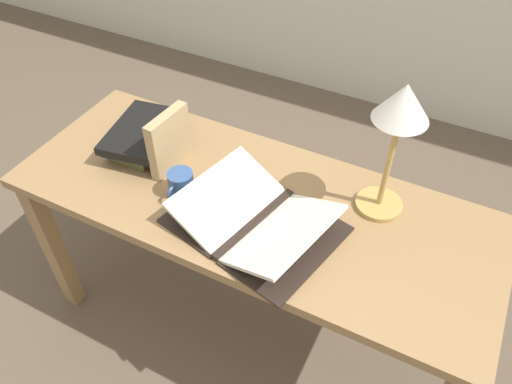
# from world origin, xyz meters

# --- Properties ---
(ground_plane) EXTENTS (12.00, 12.00, 0.00)m
(ground_plane) POSITION_xyz_m (0.00, 0.00, 0.00)
(ground_plane) COLOR brown
(reading_desk) EXTENTS (1.58, 0.61, 0.73)m
(reading_desk) POSITION_xyz_m (0.00, 0.00, 0.63)
(reading_desk) COLOR #937047
(reading_desk) RESTS_ON ground_plane
(open_book) EXTENTS (0.55, 0.46, 0.09)m
(open_book) POSITION_xyz_m (0.06, -0.10, 0.76)
(open_book) COLOR black
(open_book) RESTS_ON reading_desk
(book_stack_tall) EXTENTS (0.25, 0.33, 0.08)m
(book_stack_tall) POSITION_xyz_m (-0.46, 0.06, 0.78)
(book_stack_tall) COLOR brown
(book_stack_tall) RESTS_ON reading_desk
(book_standing_upright) EXTENTS (0.05, 0.18, 0.21)m
(book_standing_upright) POSITION_xyz_m (-0.31, 0.02, 0.84)
(book_standing_upright) COLOR tan
(book_standing_upright) RESTS_ON reading_desk
(reading_lamp) EXTENTS (0.16, 0.16, 0.45)m
(reading_lamp) POSITION_xyz_m (0.38, 0.15, 1.08)
(reading_lamp) COLOR tan
(reading_lamp) RESTS_ON reading_desk
(coffee_mug) EXTENTS (0.08, 0.11, 0.08)m
(coffee_mug) POSITION_xyz_m (-0.21, -0.08, 0.78)
(coffee_mug) COLOR #335184
(coffee_mug) RESTS_ON reading_desk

